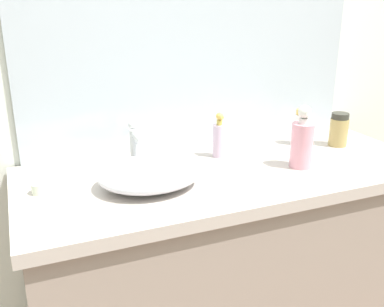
# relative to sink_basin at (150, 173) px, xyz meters

# --- Properties ---
(bathroom_wall_rear) EXTENTS (6.00, 0.06, 2.60)m
(bathroom_wall_rear) POSITION_rel_sink_basin_xyz_m (0.23, 0.37, 0.36)
(bathroom_wall_rear) COLOR silver
(bathroom_wall_rear) RESTS_ON ground
(vanity_counter) EXTENTS (1.40, 0.59, 0.90)m
(vanity_counter) POSITION_rel_sink_basin_xyz_m (0.29, 0.04, -0.49)
(vanity_counter) COLOR gray
(vanity_counter) RESTS_ON ground
(wall_mirror_panel) EXTENTS (1.31, 0.01, 0.99)m
(wall_mirror_panel) POSITION_rel_sink_basin_xyz_m (0.29, 0.33, 0.45)
(wall_mirror_panel) COLOR #B2BCC6
(wall_mirror_panel) RESTS_ON vanity_counter
(sink_basin) EXTENTS (0.32, 0.26, 0.08)m
(sink_basin) POSITION_rel_sink_basin_xyz_m (0.00, 0.00, 0.00)
(sink_basin) COLOR silver
(sink_basin) RESTS_ON vanity_counter
(faucet) EXTENTS (0.03, 0.12, 0.16)m
(faucet) POSITION_rel_sink_basin_xyz_m (0.00, 0.15, 0.05)
(faucet) COLOR silver
(faucet) RESTS_ON vanity_counter
(soap_dispenser) EXTENTS (0.05, 0.05, 0.16)m
(soap_dispenser) POSITION_rel_sink_basin_xyz_m (0.31, 0.16, 0.03)
(soap_dispenser) COLOR #CAB0CA
(soap_dispenser) RESTS_ON vanity_counter
(lotion_bottle) EXTENTS (0.06, 0.06, 0.14)m
(lotion_bottle) POSITION_rel_sink_basin_xyz_m (0.67, 0.17, 0.03)
(lotion_bottle) COLOR white
(lotion_bottle) RESTS_ON vanity_counter
(perfume_bottle) EXTENTS (0.08, 0.08, 0.22)m
(perfume_bottle) POSITION_rel_sink_basin_xyz_m (0.52, -0.04, 0.05)
(perfume_bottle) COLOR pink
(perfume_bottle) RESTS_ON vanity_counter
(spray_can) EXTENTS (0.07, 0.07, 0.13)m
(spray_can) POSITION_rel_sink_basin_xyz_m (0.80, 0.10, 0.02)
(spray_can) COLOR tan
(spray_can) RESTS_ON vanity_counter
(candle_jar) EXTENTS (0.05, 0.05, 0.03)m
(candle_jar) POSITION_rel_sink_basin_xyz_m (-0.32, 0.07, -0.03)
(candle_jar) COLOR silver
(candle_jar) RESTS_ON vanity_counter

